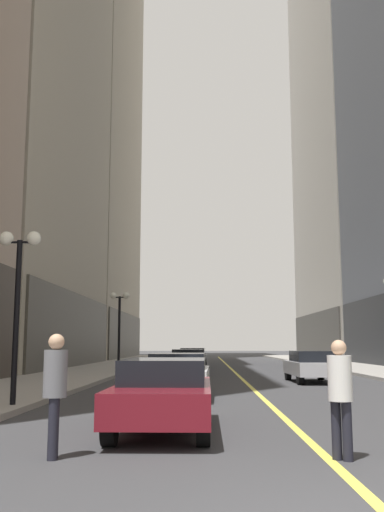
{
  "coord_description": "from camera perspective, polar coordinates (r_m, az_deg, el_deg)",
  "views": [
    {
      "loc": [
        -1.74,
        -5.04,
        1.6
      ],
      "look_at": [
        -2.56,
        33.15,
        7.42
      ],
      "focal_mm": 40.68,
      "sensor_mm": 36.0,
      "label": 1
    }
  ],
  "objects": [
    {
      "name": "street_lamp_left_far",
      "position": [
        32.12,
        -7.15,
        -5.64
      ],
      "size": [
        1.06,
        0.36,
        4.43
      ],
      "color": "black",
      "rests_on": "ground"
    },
    {
      "name": "car_white",
      "position": [
        18.18,
        -1.35,
        -11.44
      ],
      "size": [
        1.94,
        4.76,
        1.32
      ],
      "color": "silver",
      "rests_on": "ground"
    },
    {
      "name": "lane_centre_stripe",
      "position": [
        40.11,
        3.79,
        -10.93
      ],
      "size": [
        0.16,
        70.0,
        0.01
      ],
      "primitive_type": "cube",
      "color": "#E5D64C",
      "rests_on": "ground"
    },
    {
      "name": "sidewalk_left",
      "position": [
        40.6,
        -8.14,
        -10.73
      ],
      "size": [
        4.5,
        78.0,
        0.15
      ],
      "primitive_type": "cube",
      "color": "#9E9991",
      "rests_on": "ground"
    },
    {
      "name": "sidewalk_right",
      "position": [
        41.3,
        15.5,
        -10.47
      ],
      "size": [
        4.5,
        78.0,
        0.15
      ],
      "primitive_type": "cube",
      "color": "#9E9991",
      "rests_on": "ground"
    },
    {
      "name": "pedestrian_in_grey_suit",
      "position": [
        8.72,
        -13.32,
        -12.24
      ],
      "size": [
        0.39,
        0.39,
        1.75
      ],
      "color": "black",
      "rests_on": "ground"
    },
    {
      "name": "ground_plane",
      "position": [
        40.11,
        3.79,
        -10.93
      ],
      "size": [
        200.0,
        200.0,
        0.0
      ],
      "primitive_type": "plane",
      "color": "#38383A"
    },
    {
      "name": "car_grey",
      "position": [
        42.34,
        0.09,
        -9.86
      ],
      "size": [
        2.05,
        4.14,
        1.32
      ],
      "color": "slate",
      "rests_on": "ground"
    },
    {
      "name": "car_black",
      "position": [
        32.17,
        -0.44,
        -10.23
      ],
      "size": [
        2.03,
        4.09,
        1.32
      ],
      "color": "black",
      "rests_on": "ground"
    },
    {
      "name": "pedestrian_in_white_shirt",
      "position": [
        8.67,
        14.37,
        -12.6
      ],
      "size": [
        0.48,
        0.48,
        1.66
      ],
      "color": "black",
      "rests_on": "ground"
    },
    {
      "name": "car_maroon",
      "position": [
        11.21,
        -2.74,
        -13.17
      ],
      "size": [
        1.74,
        4.64,
        1.32
      ],
      "color": "maroon",
      "rests_on": "ground"
    },
    {
      "name": "car_silver",
      "position": [
        25.49,
        11.62,
        -10.47
      ],
      "size": [
        1.79,
        4.32,
        1.32
      ],
      "color": "#B7B7BC",
      "rests_on": "ground"
    },
    {
      "name": "street_lamp_left_near",
      "position": [
        15.15,
        -16.71,
        -2.02
      ],
      "size": [
        1.06,
        0.36,
        4.43
      ],
      "color": "black",
      "rests_on": "ground"
    }
  ]
}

